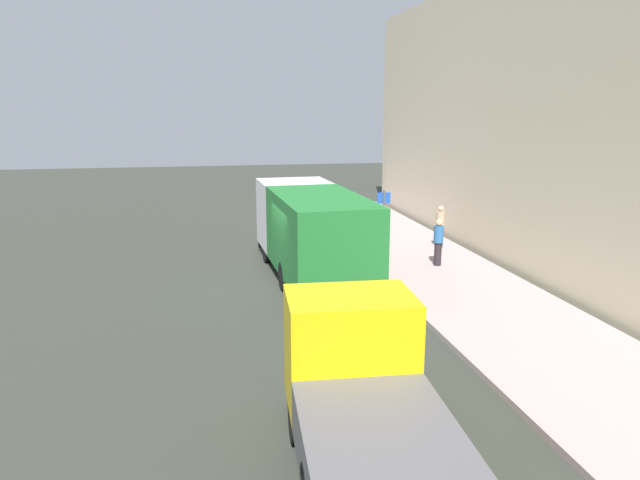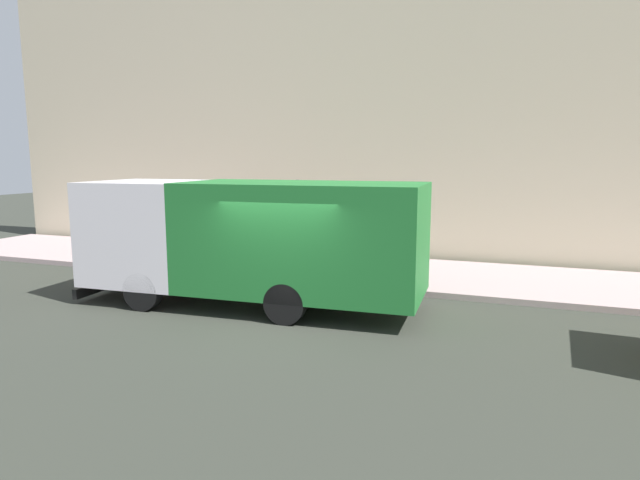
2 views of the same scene
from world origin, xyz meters
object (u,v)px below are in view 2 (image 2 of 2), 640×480
Objects in this scene: large_utility_truck at (250,236)px; traffic_cone_orange at (159,253)px; street_sign_post at (297,221)px; pedestrian_walking at (262,228)px; pedestrian_standing at (318,236)px.

large_utility_truck reaches higher than traffic_cone_orange.
traffic_cone_orange is 0.28× the size of street_sign_post.
traffic_cone_orange is at bearing -32.53° from pedestrian_walking.
pedestrian_standing is 0.61× the size of street_sign_post.
traffic_cone_orange is (-2.89, 2.04, -0.49)m from pedestrian_walking.
large_utility_truck is at bearing 175.47° from street_sign_post.
traffic_cone_orange is (2.57, 4.43, -1.09)m from large_utility_truck.
pedestrian_walking is 0.61× the size of street_sign_post.
pedestrian_standing is (4.39, -0.04, -0.60)m from large_utility_truck.
pedestrian_walking is 2.65m from pedestrian_standing.
large_utility_truck reaches higher than street_sign_post.
street_sign_post is (-0.19, -4.62, 1.19)m from traffic_cone_orange.
pedestrian_walking is at bearing 20.93° from large_utility_truck.
pedestrian_standing reaches higher than traffic_cone_orange.
pedestrian_walking is 3.57m from traffic_cone_orange.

